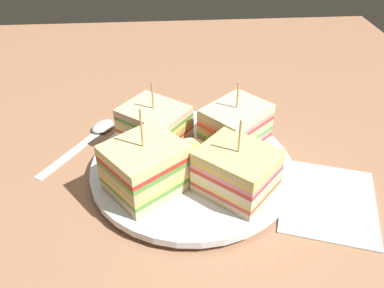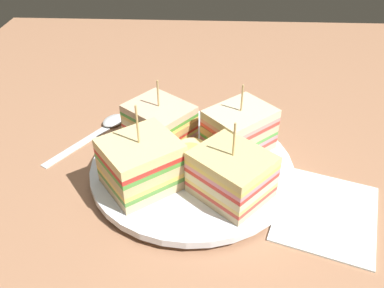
{
  "view_description": "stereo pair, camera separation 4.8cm",
  "coord_description": "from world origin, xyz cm",
  "px_view_note": "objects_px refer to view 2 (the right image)",
  "views": [
    {
      "loc": [
        -38.39,
        2.92,
        32.71
      ],
      "look_at": [
        0.0,
        0.0,
        4.69
      ],
      "focal_mm": 37.03,
      "sensor_mm": 36.0,
      "label": 1
    },
    {
      "loc": [
        -38.45,
        -1.84,
        32.71
      ],
      "look_at": [
        0.0,
        0.0,
        4.69
      ],
      "focal_mm": 37.03,
      "sensor_mm": 36.0,
      "label": 2
    }
  ],
  "objects_px": {
    "sandwich_wedge_0": "(231,174)",
    "sandwich_wedge_1": "(239,130)",
    "plate": "(192,168)",
    "sandwich_wedge_2": "(160,123)",
    "chip_pile": "(192,156)",
    "spoon": "(105,126)",
    "sandwich_wedge_3": "(142,164)",
    "napkin": "(327,212)"
  },
  "relations": [
    {
      "from": "plate",
      "to": "sandwich_wedge_2",
      "type": "xyz_separation_m",
      "value": [
        0.05,
        0.04,
        0.03
      ]
    },
    {
      "from": "sandwich_wedge_0",
      "to": "sandwich_wedge_1",
      "type": "height_order",
      "value": "sandwich_wedge_0"
    },
    {
      "from": "napkin",
      "to": "chip_pile",
      "type": "bearing_deg",
      "value": 69.39
    },
    {
      "from": "sandwich_wedge_0",
      "to": "sandwich_wedge_1",
      "type": "distance_m",
      "value": 0.09
    },
    {
      "from": "napkin",
      "to": "spoon",
      "type": "bearing_deg",
      "value": 61.13
    },
    {
      "from": "chip_pile",
      "to": "sandwich_wedge_2",
      "type": "bearing_deg",
      "value": 39.34
    },
    {
      "from": "sandwich_wedge_2",
      "to": "chip_pile",
      "type": "relative_size",
      "value": 1.35
    },
    {
      "from": "sandwich_wedge_1",
      "to": "plate",
      "type": "bearing_deg",
      "value": -10.24
    },
    {
      "from": "napkin",
      "to": "sandwich_wedge_0",
      "type": "bearing_deg",
      "value": 84.14
    },
    {
      "from": "chip_pile",
      "to": "plate",
      "type": "bearing_deg",
      "value": 7.63
    },
    {
      "from": "sandwich_wedge_2",
      "to": "napkin",
      "type": "bearing_deg",
      "value": 9.18
    },
    {
      "from": "spoon",
      "to": "napkin",
      "type": "height_order",
      "value": "spoon"
    },
    {
      "from": "spoon",
      "to": "sandwich_wedge_3",
      "type": "bearing_deg",
      "value": -117.45
    },
    {
      "from": "sandwich_wedge_1",
      "to": "chip_pile",
      "type": "xyz_separation_m",
      "value": [
        -0.04,
        0.06,
        -0.01
      ]
    },
    {
      "from": "plate",
      "to": "sandwich_wedge_1",
      "type": "bearing_deg",
      "value": -58.82
    },
    {
      "from": "sandwich_wedge_1",
      "to": "sandwich_wedge_2",
      "type": "relative_size",
      "value": 0.98
    },
    {
      "from": "plate",
      "to": "sandwich_wedge_2",
      "type": "height_order",
      "value": "sandwich_wedge_2"
    },
    {
      "from": "sandwich_wedge_1",
      "to": "spoon",
      "type": "distance_m",
      "value": 0.21
    },
    {
      "from": "plate",
      "to": "chip_pile",
      "type": "bearing_deg",
      "value": -172.37
    },
    {
      "from": "plate",
      "to": "napkin",
      "type": "bearing_deg",
      "value": -111.8
    },
    {
      "from": "chip_pile",
      "to": "spoon",
      "type": "height_order",
      "value": "chip_pile"
    },
    {
      "from": "plate",
      "to": "sandwich_wedge_3",
      "type": "xyz_separation_m",
      "value": [
        -0.04,
        0.06,
        0.04
      ]
    },
    {
      "from": "sandwich_wedge_2",
      "to": "napkin",
      "type": "height_order",
      "value": "sandwich_wedge_2"
    },
    {
      "from": "sandwich_wedge_0",
      "to": "sandwich_wedge_3",
      "type": "height_order",
      "value": "sandwich_wedge_3"
    },
    {
      "from": "sandwich_wedge_3",
      "to": "spoon",
      "type": "xyz_separation_m",
      "value": [
        0.14,
        0.08,
        -0.04
      ]
    },
    {
      "from": "sandwich_wedge_2",
      "to": "chip_pile",
      "type": "bearing_deg",
      "value": -11.91
    },
    {
      "from": "sandwich_wedge_0",
      "to": "napkin",
      "type": "distance_m",
      "value": 0.12
    },
    {
      "from": "plate",
      "to": "chip_pile",
      "type": "xyz_separation_m",
      "value": [
        -0.0,
        -0.0,
        0.02
      ]
    },
    {
      "from": "sandwich_wedge_3",
      "to": "sandwich_wedge_0",
      "type": "bearing_deg",
      "value": -43.57
    },
    {
      "from": "sandwich_wedge_2",
      "to": "napkin",
      "type": "relative_size",
      "value": 0.8
    },
    {
      "from": "sandwich_wedge_1",
      "to": "spoon",
      "type": "bearing_deg",
      "value": -59.24
    },
    {
      "from": "sandwich_wedge_1",
      "to": "spoon",
      "type": "height_order",
      "value": "sandwich_wedge_1"
    },
    {
      "from": "sandwich_wedge_0",
      "to": "sandwich_wedge_3",
      "type": "bearing_deg",
      "value": 36.35
    },
    {
      "from": "sandwich_wedge_3",
      "to": "chip_pile",
      "type": "height_order",
      "value": "sandwich_wedge_3"
    },
    {
      "from": "sandwich_wedge_1",
      "to": "sandwich_wedge_3",
      "type": "height_order",
      "value": "sandwich_wedge_3"
    },
    {
      "from": "sandwich_wedge_1",
      "to": "chip_pile",
      "type": "distance_m",
      "value": 0.07
    },
    {
      "from": "sandwich_wedge_2",
      "to": "chip_pile",
      "type": "distance_m",
      "value": 0.07
    },
    {
      "from": "plate",
      "to": "sandwich_wedge_1",
      "type": "xyz_separation_m",
      "value": [
        0.04,
        -0.06,
        0.04
      ]
    },
    {
      "from": "plate",
      "to": "sandwich_wedge_0",
      "type": "relative_size",
      "value": 2.42
    },
    {
      "from": "sandwich_wedge_1",
      "to": "spoon",
      "type": "xyz_separation_m",
      "value": [
        0.06,
        0.19,
        -0.04
      ]
    },
    {
      "from": "sandwich_wedge_0",
      "to": "sandwich_wedge_1",
      "type": "bearing_deg",
      "value": -56.1
    },
    {
      "from": "sandwich_wedge_1",
      "to": "napkin",
      "type": "bearing_deg",
      "value": 93.39
    }
  ]
}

